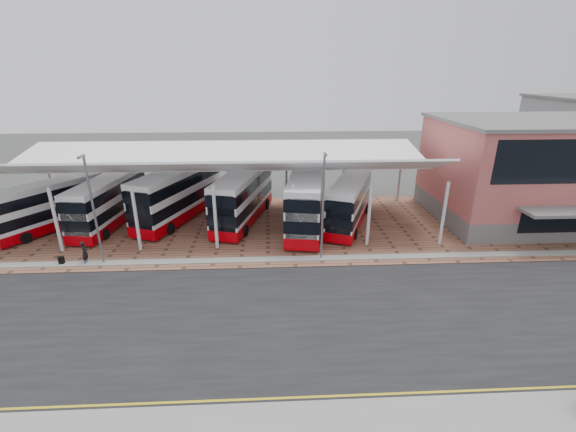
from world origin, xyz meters
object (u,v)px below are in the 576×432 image
pedestrian (85,252)px  bus_4 (306,199)px  bus_1 (109,202)px  terminal (539,170)px  bus_3 (243,197)px  bus_0 (53,205)px  bus_2 (179,194)px  bus_5 (350,202)px

pedestrian → bus_4: bearing=-70.4°
bus_1 → bus_4: (17.72, -1.10, 0.30)m
terminal → bus_3: 27.33m
bus_0 → bus_1: 4.64m
bus_1 → bus_4: bearing=3.9°
terminal → bus_3: (-27.22, 0.54, -2.32)m
bus_2 → bus_4: (11.75, -2.33, 0.07)m
pedestrian → bus_2: bearing=-31.0°
bus_1 → bus_5: bearing=4.8°
terminal → bus_4: terminal is taller
bus_2 → pedestrian: size_ratio=6.82×
bus_2 → pedestrian: bus_2 is taller
bus_0 → bus_2: size_ratio=0.84×
terminal → pedestrian: 39.14m
bus_1 → pedestrian: bus_1 is taller
bus_1 → bus_2: size_ratio=0.91×
bus_1 → bus_5: size_ratio=1.03×
terminal → bus_1: size_ratio=1.73×
terminal → bus_4: bearing=-177.4°
bus_4 → bus_3: bearing=174.3°
bus_0 → bus_5: 26.26m
bus_4 → pedestrian: 18.03m
bus_0 → bus_3: (16.63, 0.97, 0.19)m
terminal → bus_5: bearing=-177.2°
terminal → pedestrian: (-38.22, -7.58, -3.74)m
bus_0 → bus_5: bus_0 is taller
bus_2 → bus_4: size_ratio=0.96×
pedestrian → terminal: bearing=-80.8°
bus_2 → bus_5: bus_2 is taller
bus_1 → pedestrian: 7.88m
bus_1 → bus_2: bus_2 is taller
bus_4 → bus_1: bearing=-174.5°
bus_0 → bus_4: (22.33, -0.52, 0.34)m
bus_1 → bus_5: bus_1 is taller
terminal → bus_0: bearing=-179.4°
terminal → bus_3: size_ratio=1.61×
bus_4 → pedestrian: size_ratio=7.08×
bus_3 → bus_4: 5.89m
bus_2 → bus_5: size_ratio=1.14×
bus_2 → pedestrian: (-4.94, -8.94, -1.50)m
terminal → bus_0: size_ratio=1.87×
terminal → bus_5: 17.79m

